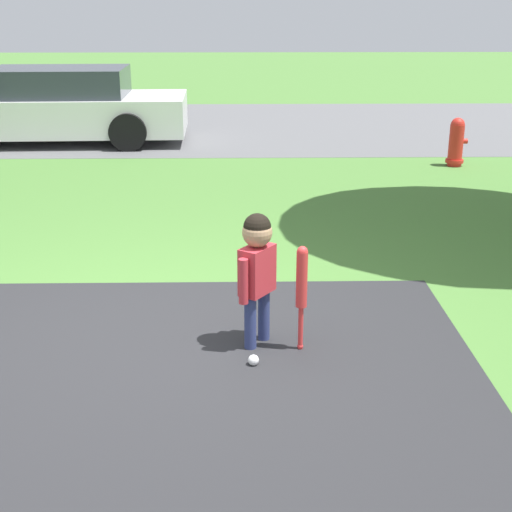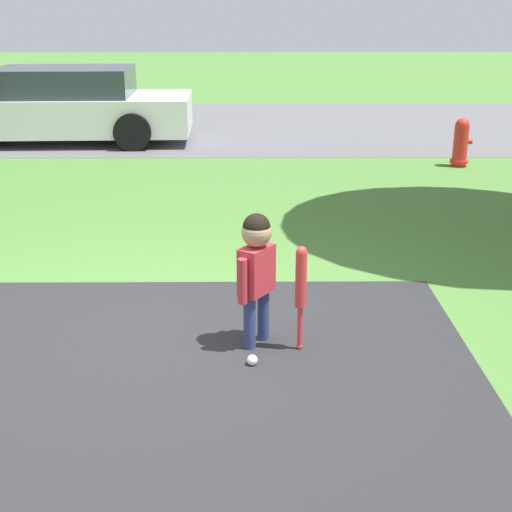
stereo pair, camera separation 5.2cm
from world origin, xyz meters
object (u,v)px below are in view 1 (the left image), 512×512
(sports_ball, at_px, (253,360))
(parked_car, at_px, (50,107))
(fire_hydrant, at_px, (456,142))
(child, at_px, (257,261))
(baseball_bat, at_px, (302,284))

(sports_ball, height_order, parked_car, parked_car)
(fire_hydrant, bearing_deg, child, -117.78)
(child, distance_m, fire_hydrant, 6.32)
(parked_car, bearing_deg, baseball_bat, 113.06)
(baseball_bat, relative_size, sports_ball, 10.31)
(fire_hydrant, bearing_deg, parked_car, 162.34)
(child, height_order, baseball_bat, child)
(fire_hydrant, distance_m, parked_car, 6.52)
(baseball_bat, distance_m, sports_ball, 0.59)
(sports_ball, relative_size, fire_hydrant, 0.10)
(child, xyz_separation_m, sports_ball, (-0.03, -0.31, -0.57))
(child, bearing_deg, parked_car, 58.82)
(fire_hydrant, bearing_deg, sports_ball, -116.77)
(child, height_order, fire_hydrant, child)
(child, relative_size, sports_ball, 13.03)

